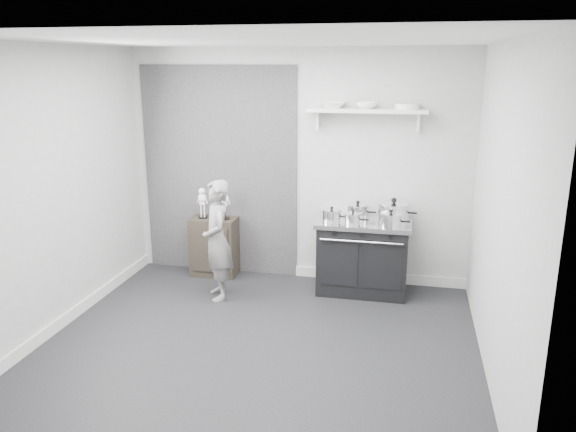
% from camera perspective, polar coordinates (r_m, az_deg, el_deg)
% --- Properties ---
extents(ground, '(4.00, 4.00, 0.00)m').
position_cam_1_polar(ground, '(5.35, -3.02, -12.84)').
color(ground, black).
rests_on(ground, ground).
extents(room_shell, '(4.02, 3.62, 2.71)m').
position_cam_1_polar(room_shell, '(4.96, -3.83, 5.03)').
color(room_shell, '#A7A7A5').
rests_on(room_shell, ground).
extents(wall_shelf, '(1.30, 0.26, 0.24)m').
position_cam_1_polar(wall_shelf, '(6.26, 8.04, 10.46)').
color(wall_shelf, silver).
rests_on(wall_shelf, room_shell).
extents(stove, '(1.04, 0.65, 0.83)m').
position_cam_1_polar(stove, '(6.39, 7.61, -4.02)').
color(stove, black).
rests_on(stove, ground).
extents(side_cabinet, '(0.55, 0.32, 0.71)m').
position_cam_1_polar(side_cabinet, '(6.90, -7.50, -3.10)').
color(side_cabinet, black).
rests_on(side_cabinet, ground).
extents(child, '(0.51, 0.58, 1.33)m').
position_cam_1_polar(child, '(6.13, -7.19, -2.47)').
color(child, slate).
rests_on(child, ground).
extents(pot_front_left, '(0.29, 0.21, 0.17)m').
position_cam_1_polar(pot_front_left, '(6.19, 4.46, 0.08)').
color(pot_front_left, silver).
rests_on(pot_front_left, stove).
extents(pot_back_left, '(0.33, 0.25, 0.19)m').
position_cam_1_polar(pot_back_left, '(6.37, 7.09, 0.54)').
color(pot_back_left, silver).
rests_on(pot_back_left, stove).
extents(pot_back_right, '(0.43, 0.34, 0.25)m').
position_cam_1_polar(pot_back_right, '(6.33, 10.66, 0.48)').
color(pot_back_right, silver).
rests_on(pot_back_right, stove).
extents(pot_front_right, '(0.32, 0.23, 0.19)m').
position_cam_1_polar(pot_front_right, '(6.04, 10.40, -0.40)').
color(pot_front_right, silver).
rests_on(pot_front_right, stove).
extents(pot_front_center, '(0.26, 0.18, 0.15)m').
position_cam_1_polar(pot_front_center, '(6.12, 6.59, -0.24)').
color(pot_front_center, silver).
rests_on(pot_front_center, stove).
extents(skeleton_full, '(0.12, 0.08, 0.42)m').
position_cam_1_polar(skeleton_full, '(6.79, -8.70, 1.55)').
color(skeleton_full, silver).
rests_on(skeleton_full, side_cabinet).
extents(skeleton_torso, '(0.12, 0.08, 0.43)m').
position_cam_1_polar(skeleton_torso, '(6.70, -6.46, 1.47)').
color(skeleton_torso, silver).
rests_on(skeleton_torso, side_cabinet).
extents(bowl_large, '(0.28, 0.28, 0.07)m').
position_cam_1_polar(bowl_large, '(6.29, 4.61, 11.18)').
color(bowl_large, white).
rests_on(bowl_large, wall_shelf).
extents(bowl_small, '(0.23, 0.23, 0.07)m').
position_cam_1_polar(bowl_small, '(6.25, 7.98, 11.08)').
color(bowl_small, white).
rests_on(bowl_small, wall_shelf).
extents(plate_stack, '(0.26, 0.26, 0.06)m').
position_cam_1_polar(plate_stack, '(6.23, 12.03, 10.83)').
color(plate_stack, white).
rests_on(plate_stack, wall_shelf).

